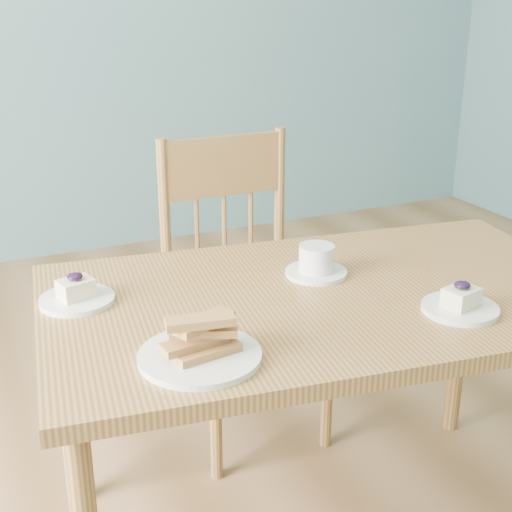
% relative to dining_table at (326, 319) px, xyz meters
% --- Properties ---
extents(room, '(5.01, 5.01, 2.71)m').
position_rel_dining_table_xyz_m(room, '(-0.06, -0.08, 0.72)').
color(room, '#A2754B').
rests_on(room, ground).
extents(dining_table, '(1.40, 0.92, 0.70)m').
position_rel_dining_table_xyz_m(dining_table, '(0.00, 0.00, 0.00)').
color(dining_table, '#A4753E').
rests_on(dining_table, ground).
extents(dining_chair, '(0.44, 0.42, 0.95)m').
position_rel_dining_table_xyz_m(dining_chair, '(0.02, 0.55, -0.15)').
color(dining_chair, '#A4753E').
rests_on(dining_chair, ground).
extents(cheesecake_plate_near, '(0.17, 0.17, 0.07)m').
position_rel_dining_table_xyz_m(cheesecake_plate_near, '(0.21, -0.21, 0.09)').
color(cheesecake_plate_near, silver).
rests_on(cheesecake_plate_near, dining_table).
extents(cheesecake_plate_far, '(0.17, 0.17, 0.07)m').
position_rel_dining_table_xyz_m(cheesecake_plate_far, '(-0.54, 0.19, 0.09)').
color(cheesecake_plate_far, silver).
rests_on(cheesecake_plate_far, dining_table).
extents(coffee_cup, '(0.15, 0.15, 0.08)m').
position_rel_dining_table_xyz_m(coffee_cup, '(0.03, 0.10, 0.10)').
color(coffee_cup, silver).
rests_on(coffee_cup, dining_table).
extents(biscotti_plate, '(0.24, 0.24, 0.09)m').
position_rel_dining_table_xyz_m(biscotti_plate, '(-0.38, -0.17, 0.10)').
color(biscotti_plate, silver).
rests_on(biscotti_plate, dining_table).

